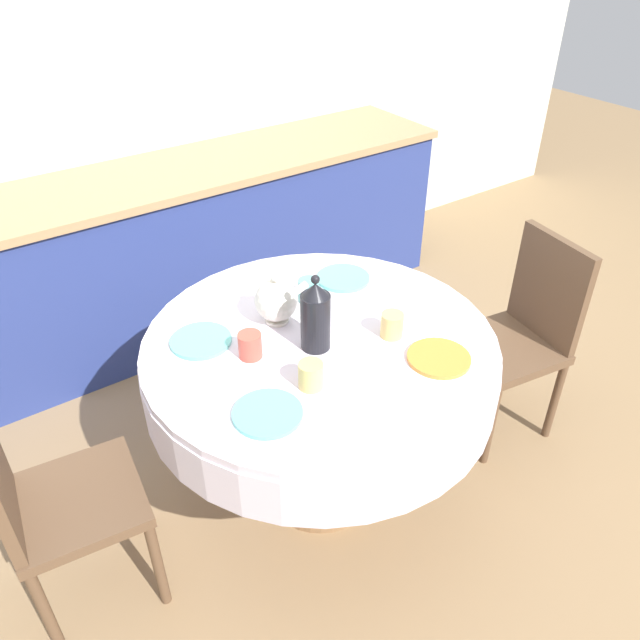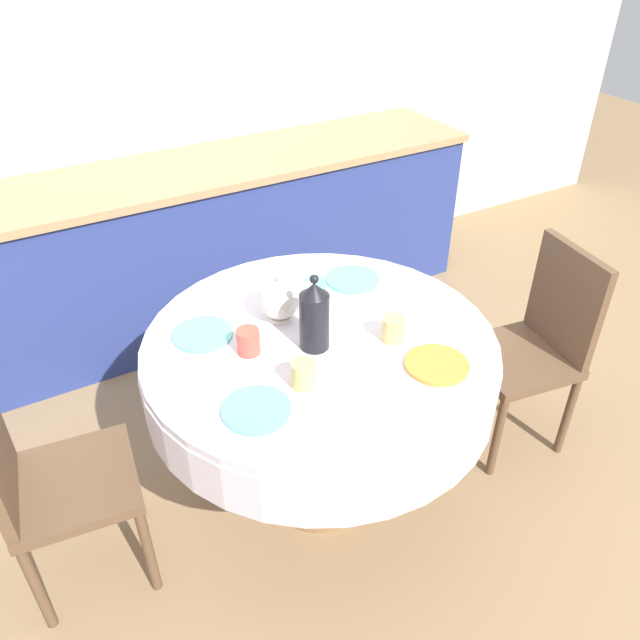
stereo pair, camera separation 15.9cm
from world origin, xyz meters
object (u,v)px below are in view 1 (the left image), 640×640
at_px(chair_left, 522,329).
at_px(teapot, 277,300).
at_px(coffee_carafe, 315,316).
at_px(chair_right, 47,496).

distance_m(chair_left, teapot, 1.12).
xyz_separation_m(coffee_carafe, teapot, (-0.03, 0.20, -0.04)).
bearing_deg(chair_right, chair_left, 89.04).
height_order(chair_left, chair_right, same).
xyz_separation_m(chair_right, teapot, (0.89, 0.07, 0.35)).
relative_size(chair_right, coffee_carafe, 3.28).
bearing_deg(coffee_carafe, teapot, 97.34).
xyz_separation_m(chair_left, chair_right, (-1.90, 0.26, 0.00)).
bearing_deg(teapot, coffee_carafe, -82.66).
height_order(chair_right, coffee_carafe, coffee_carafe).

